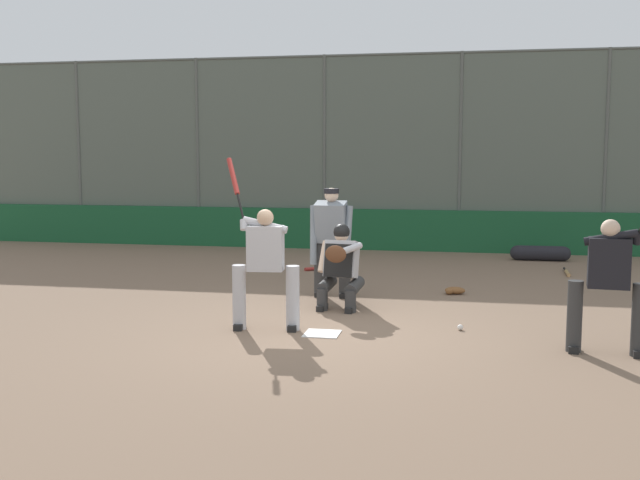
{
  "coord_description": "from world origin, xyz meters",
  "views": [
    {
      "loc": [
        -1.71,
        8.86,
        2.21
      ],
      "look_at": [
        0.22,
        -1.0,
        1.05
      ],
      "focal_mm": 42.0,
      "sensor_mm": 36.0,
      "label": 1
    }
  ],
  "objects_px": {
    "catcher_behind_plate": "(340,265)",
    "batter_on_deck": "(609,281)",
    "batter_at_plate": "(265,264)",
    "umpire_home": "(332,239)",
    "equipment_bag_dugout_side": "(540,253)",
    "spare_bat_third_base_side": "(319,268)",
    "baseball_loose": "(460,327)",
    "fielding_glove_on_dirt": "(454,291)",
    "spare_bat_near_backstop": "(567,273)"
  },
  "relations": [
    {
      "from": "catcher_behind_plate",
      "to": "batter_on_deck",
      "type": "height_order",
      "value": "batter_on_deck"
    },
    {
      "from": "batter_at_plate",
      "to": "umpire_home",
      "type": "relative_size",
      "value": 1.28
    },
    {
      "from": "umpire_home",
      "to": "equipment_bag_dugout_side",
      "type": "relative_size",
      "value": 1.38
    },
    {
      "from": "catcher_behind_plate",
      "to": "spare_bat_third_base_side",
      "type": "height_order",
      "value": "catcher_behind_plate"
    },
    {
      "from": "batter_at_plate",
      "to": "equipment_bag_dugout_side",
      "type": "bearing_deg",
      "value": -125.09
    },
    {
      "from": "baseball_loose",
      "to": "fielding_glove_on_dirt",
      "type": "bearing_deg",
      "value": -87.35
    },
    {
      "from": "spare_bat_near_backstop",
      "to": "batter_on_deck",
      "type": "bearing_deg",
      "value": -1.5
    },
    {
      "from": "umpire_home",
      "to": "fielding_glove_on_dirt",
      "type": "distance_m",
      "value": 2.14
    },
    {
      "from": "catcher_behind_plate",
      "to": "batter_on_deck",
      "type": "bearing_deg",
      "value": 158.78
    },
    {
      "from": "catcher_behind_plate",
      "to": "umpire_home",
      "type": "distance_m",
      "value": 0.93
    },
    {
      "from": "spare_bat_third_base_side",
      "to": "baseball_loose",
      "type": "height_order",
      "value": "baseball_loose"
    },
    {
      "from": "fielding_glove_on_dirt",
      "to": "equipment_bag_dugout_side",
      "type": "distance_m",
      "value": 4.47
    },
    {
      "from": "catcher_behind_plate",
      "to": "spare_bat_third_base_side",
      "type": "distance_m",
      "value": 3.68
    },
    {
      "from": "fielding_glove_on_dirt",
      "to": "equipment_bag_dugout_side",
      "type": "bearing_deg",
      "value": -112.18
    },
    {
      "from": "spare_bat_third_base_side",
      "to": "baseball_loose",
      "type": "xyz_separation_m",
      "value": [
        -2.71,
        4.48,
        0.0
      ]
    },
    {
      "from": "baseball_loose",
      "to": "catcher_behind_plate",
      "type": "bearing_deg",
      "value": -30.17
    },
    {
      "from": "batter_on_deck",
      "to": "baseball_loose",
      "type": "bearing_deg",
      "value": 158.44
    },
    {
      "from": "spare_bat_near_backstop",
      "to": "equipment_bag_dugout_side",
      "type": "distance_m",
      "value": 1.8
    },
    {
      "from": "batter_at_plate",
      "to": "umpire_home",
      "type": "height_order",
      "value": "batter_at_plate"
    },
    {
      "from": "spare_bat_third_base_side",
      "to": "equipment_bag_dugout_side",
      "type": "relative_size",
      "value": 0.53
    },
    {
      "from": "umpire_home",
      "to": "batter_on_deck",
      "type": "xyz_separation_m",
      "value": [
        -3.58,
        2.66,
        -0.09
      ]
    },
    {
      "from": "batter_at_plate",
      "to": "baseball_loose",
      "type": "xyz_separation_m",
      "value": [
        -2.42,
        -0.43,
        -0.8
      ]
    },
    {
      "from": "batter_on_deck",
      "to": "spare_bat_third_base_side",
      "type": "distance_m",
      "value": 6.88
    },
    {
      "from": "spare_bat_near_backstop",
      "to": "spare_bat_third_base_side",
      "type": "xyz_separation_m",
      "value": [
        4.6,
        0.36,
        0.0
      ]
    },
    {
      "from": "umpire_home",
      "to": "equipment_bag_dugout_side",
      "type": "height_order",
      "value": "umpire_home"
    },
    {
      "from": "umpire_home",
      "to": "baseball_loose",
      "type": "xyz_separation_m",
      "value": [
        -1.98,
        1.84,
        -0.87
      ]
    },
    {
      "from": "spare_bat_third_base_side",
      "to": "fielding_glove_on_dirt",
      "type": "height_order",
      "value": "fielding_glove_on_dirt"
    },
    {
      "from": "catcher_behind_plate",
      "to": "fielding_glove_on_dirt",
      "type": "xyz_separation_m",
      "value": [
        -1.59,
        -1.48,
        -0.57
      ]
    },
    {
      "from": "spare_bat_third_base_side",
      "to": "umpire_home",
      "type": "bearing_deg",
      "value": 65.5
    },
    {
      "from": "batter_at_plate",
      "to": "spare_bat_near_backstop",
      "type": "bearing_deg",
      "value": -134.8
    },
    {
      "from": "batter_at_plate",
      "to": "catcher_behind_plate",
      "type": "height_order",
      "value": "batter_at_plate"
    },
    {
      "from": "fielding_glove_on_dirt",
      "to": "umpire_home",
      "type": "bearing_deg",
      "value": 18.64
    },
    {
      "from": "spare_bat_near_backstop",
      "to": "fielding_glove_on_dirt",
      "type": "relative_size",
      "value": 2.73
    },
    {
      "from": "catcher_behind_plate",
      "to": "umpire_home",
      "type": "height_order",
      "value": "umpire_home"
    },
    {
      "from": "spare_bat_near_backstop",
      "to": "baseball_loose",
      "type": "distance_m",
      "value": 5.2
    },
    {
      "from": "batter_on_deck",
      "to": "spare_bat_near_backstop",
      "type": "distance_m",
      "value": 5.73
    },
    {
      "from": "catcher_behind_plate",
      "to": "spare_bat_near_backstop",
      "type": "xyz_separation_m",
      "value": [
        -3.6,
        -3.85,
        -0.6
      ]
    },
    {
      "from": "batter_on_deck",
      "to": "equipment_bag_dugout_side",
      "type": "bearing_deg",
      "value": 95.94
    },
    {
      "from": "fielding_glove_on_dirt",
      "to": "equipment_bag_dugout_side",
      "type": "height_order",
      "value": "equipment_bag_dugout_side"
    },
    {
      "from": "batter_at_plate",
      "to": "catcher_behind_plate",
      "type": "xyz_separation_m",
      "value": [
        -0.72,
        -1.42,
        -0.2
      ]
    },
    {
      "from": "batter_at_plate",
      "to": "baseball_loose",
      "type": "height_order",
      "value": "batter_at_plate"
    },
    {
      "from": "batter_on_deck",
      "to": "fielding_glove_on_dirt",
      "type": "height_order",
      "value": "batter_on_deck"
    },
    {
      "from": "catcher_behind_plate",
      "to": "fielding_glove_on_dirt",
      "type": "height_order",
      "value": "catcher_behind_plate"
    },
    {
      "from": "catcher_behind_plate",
      "to": "baseball_loose",
      "type": "height_order",
      "value": "catcher_behind_plate"
    },
    {
      "from": "spare_bat_third_base_side",
      "to": "baseball_loose",
      "type": "relative_size",
      "value": 8.8
    },
    {
      "from": "spare_bat_third_base_side",
      "to": "fielding_glove_on_dirt",
      "type": "xyz_separation_m",
      "value": [
        -2.59,
        2.01,
        0.02
      ]
    },
    {
      "from": "catcher_behind_plate",
      "to": "batter_on_deck",
      "type": "xyz_separation_m",
      "value": [
        -3.31,
        1.82,
        0.18
      ]
    },
    {
      "from": "umpire_home",
      "to": "spare_bat_near_backstop",
      "type": "bearing_deg",
      "value": -139.01
    },
    {
      "from": "batter_at_plate",
      "to": "fielding_glove_on_dirt",
      "type": "bearing_deg",
      "value": -134.08
    },
    {
      "from": "umpire_home",
      "to": "baseball_loose",
      "type": "distance_m",
      "value": 2.84
    }
  ]
}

